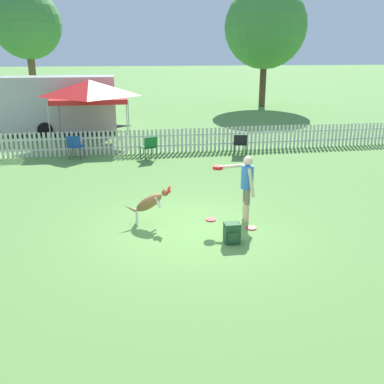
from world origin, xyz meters
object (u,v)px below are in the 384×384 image
at_px(folding_chair_blue_left, 240,143).
at_px(tree_right_grove, 27,25).
at_px(backpack_on_grass, 232,233).
at_px(equipment_trailer, 60,104).
at_px(leaping_dog, 150,202).
at_px(frisbee_near_dog, 211,220).
at_px(tree_left_grove, 266,27).
at_px(folding_chair_center, 75,145).
at_px(handler_person, 245,181).
at_px(frisbee_near_handler, 251,228).
at_px(folding_chair_green_right, 149,146).
at_px(canopy_tent_main, 89,91).

bearing_deg(folding_chair_blue_left, tree_right_grove, -42.65).
xyz_separation_m(backpack_on_grass, equipment_trailer, (-4.83, 13.74, 1.19)).
relative_size(leaping_dog, backpack_on_grass, 2.59).
bearing_deg(frisbee_near_dog, equipment_trailer, 110.58).
bearing_deg(tree_left_grove, frisbee_near_dog, -111.75).
xyz_separation_m(leaping_dog, folding_chair_blue_left, (3.93, 6.33, -0.04)).
relative_size(backpack_on_grass, folding_chair_center, 0.49).
xyz_separation_m(backpack_on_grass, tree_left_grove, (8.20, 22.24, 5.19)).
bearing_deg(folding_chair_center, tree_right_grove, -60.32).
xyz_separation_m(folding_chair_center, tree_left_grove, (11.96, 14.17, 4.88)).
bearing_deg(folding_chair_blue_left, tree_left_grove, -99.13).
bearing_deg(folding_chair_blue_left, frisbee_near_dog, 80.98).
xyz_separation_m(handler_person, frisbee_near_handler, (0.02, -0.51, -0.94)).
xyz_separation_m(folding_chair_blue_left, folding_chair_center, (-6.13, 0.42, 0.05)).
relative_size(backpack_on_grass, tree_left_grove, 0.05).
xyz_separation_m(handler_person, folding_chair_green_right, (-1.68, 6.43, -0.45)).
height_order(frisbee_near_dog, folding_chair_green_right, folding_chair_green_right).
bearing_deg(folding_chair_center, backpack_on_grass, 129.97).
relative_size(leaping_dog, folding_chair_blue_left, 1.37).
xyz_separation_m(folding_chair_blue_left, canopy_tent_main, (-5.65, 3.46, 1.73)).
bearing_deg(folding_chair_green_right, equipment_trailer, -80.17).
distance_m(backpack_on_grass, canopy_tent_main, 11.76).
bearing_deg(frisbee_near_handler, frisbee_near_dog, 140.50).
bearing_deg(backpack_on_grass, frisbee_near_dog, 97.16).
bearing_deg(folding_chair_green_right, tree_left_grove, -143.89).
bearing_deg(folding_chair_green_right, backpack_on_grass, 76.60).
bearing_deg(canopy_tent_main, folding_chair_center, -99.07).
xyz_separation_m(frisbee_near_handler, folding_chair_blue_left, (1.75, 7.01, 0.47)).
distance_m(folding_chair_green_right, canopy_tent_main, 4.49).
bearing_deg(handler_person, canopy_tent_main, 25.93).
relative_size(frisbee_near_handler, folding_chair_center, 0.27).
bearing_deg(frisbee_near_dog, tree_left_grove, 68.25).
distance_m(folding_chair_blue_left, canopy_tent_main, 6.84).
bearing_deg(equipment_trailer, frisbee_near_dog, -69.23).
bearing_deg(equipment_trailer, tree_right_grove, 107.69).
distance_m(handler_person, equipment_trailer, 13.71).
bearing_deg(backpack_on_grass, canopy_tent_main, 106.43).
bearing_deg(canopy_tent_main, folding_chair_green_right, -58.13).
bearing_deg(tree_left_grove, handler_person, -109.83).
xyz_separation_m(handler_person, frisbee_near_dog, (-0.76, 0.13, -0.94)).
height_order(frisbee_near_handler, folding_chair_center, folding_chair_center).
distance_m(canopy_tent_main, tree_right_grove, 11.74).
distance_m(leaping_dog, folding_chair_blue_left, 7.45).
bearing_deg(frisbee_near_handler, tree_left_grove, 70.66).
bearing_deg(canopy_tent_main, frisbee_near_handler, -69.58).
height_order(canopy_tent_main, tree_left_grove, tree_left_grove).
height_order(folding_chair_blue_left, tree_right_grove, tree_right_grove).
xyz_separation_m(canopy_tent_main, equipment_trailer, (-1.56, 2.62, -0.80)).
relative_size(folding_chair_blue_left, equipment_trailer, 0.13).
height_order(frisbee_near_dog, folding_chair_blue_left, folding_chair_blue_left).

